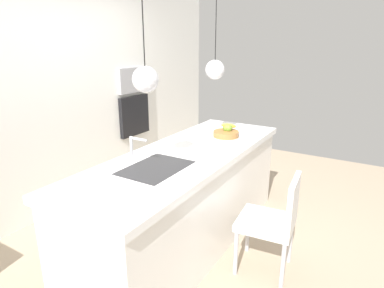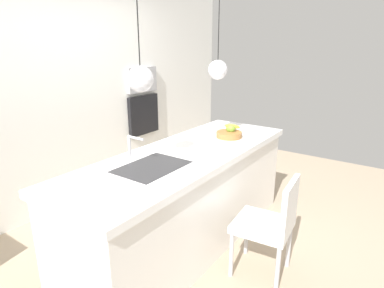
% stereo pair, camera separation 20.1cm
% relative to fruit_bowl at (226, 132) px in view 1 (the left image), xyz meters
% --- Properties ---
extents(floor, '(6.60, 6.60, 0.00)m').
position_rel_fruit_bowl_xyz_m(floor, '(-0.65, 0.09, -0.97)').
color(floor, tan).
rests_on(floor, ground).
extents(back_wall, '(6.00, 0.10, 2.60)m').
position_rel_fruit_bowl_xyz_m(back_wall, '(-0.65, 1.74, 0.33)').
color(back_wall, white).
rests_on(back_wall, ground).
extents(kitchen_island, '(2.56, 0.86, 0.92)m').
position_rel_fruit_bowl_xyz_m(kitchen_island, '(-0.65, 0.09, -0.51)').
color(kitchen_island, white).
rests_on(kitchen_island, ground).
extents(sink_basin, '(0.56, 0.40, 0.02)m').
position_rel_fruit_bowl_xyz_m(sink_basin, '(-1.10, 0.09, -0.05)').
color(sink_basin, '#2D2D30').
rests_on(sink_basin, kitchen_island).
extents(faucet, '(0.02, 0.17, 0.22)m').
position_rel_fruit_bowl_xyz_m(faucet, '(-1.10, 0.30, 0.09)').
color(faucet, silver).
rests_on(faucet, kitchen_island).
extents(fruit_bowl, '(0.26, 0.26, 0.15)m').
position_rel_fruit_bowl_xyz_m(fruit_bowl, '(0.00, 0.00, 0.00)').
color(fruit_bowl, '#9E6B38').
rests_on(fruit_bowl, kitchen_island).
extents(microwave, '(0.54, 0.08, 0.34)m').
position_rel_fruit_bowl_xyz_m(microwave, '(0.46, 1.67, 0.40)').
color(microwave, '#9E9EA3').
rests_on(microwave, back_wall).
extents(oven, '(0.56, 0.08, 0.56)m').
position_rel_fruit_bowl_xyz_m(oven, '(0.46, 1.67, -0.10)').
color(oven, black).
rests_on(oven, back_wall).
extents(chair_near, '(0.46, 0.48, 0.86)m').
position_rel_fruit_bowl_xyz_m(chair_near, '(-0.64, -0.74, -0.49)').
color(chair_near, white).
rests_on(chair_near, ground).
extents(pendant_light_left, '(0.19, 0.19, 0.79)m').
position_rel_fruit_bowl_xyz_m(pendant_light_left, '(-1.19, 0.09, 0.64)').
color(pendant_light_left, silver).
extents(pendant_light_right, '(0.19, 0.19, 0.79)m').
position_rel_fruit_bowl_xyz_m(pendant_light_right, '(-0.12, 0.09, 0.64)').
color(pendant_light_right, silver).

